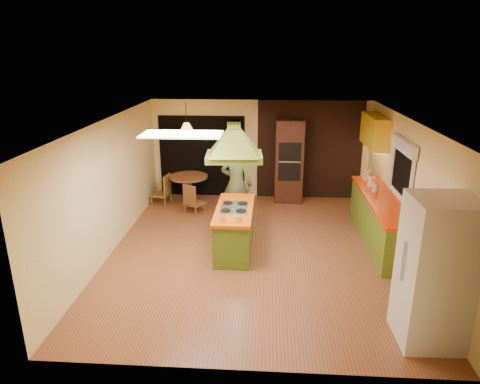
# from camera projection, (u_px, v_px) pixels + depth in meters

# --- Properties ---
(ground) EXTENTS (6.50, 6.50, 0.00)m
(ground) POSITION_uv_depth(u_px,v_px,m) (256.00, 250.00, 8.25)
(ground) COLOR #965431
(ground) RESTS_ON ground
(room_walls) EXTENTS (5.50, 6.50, 6.50)m
(room_walls) POSITION_uv_depth(u_px,v_px,m) (257.00, 189.00, 7.86)
(room_walls) COLOR #FFF1B6
(room_walls) RESTS_ON ground
(ceiling_plane) EXTENTS (6.50, 6.50, 0.00)m
(ceiling_plane) POSITION_uv_depth(u_px,v_px,m) (257.00, 121.00, 7.46)
(ceiling_plane) COLOR silver
(ceiling_plane) RESTS_ON room_walls
(brick_panel) EXTENTS (2.64, 0.03, 2.50)m
(brick_panel) POSITION_uv_depth(u_px,v_px,m) (309.00, 150.00, 10.83)
(brick_panel) COLOR #381E14
(brick_panel) RESTS_ON ground
(nook_opening) EXTENTS (2.20, 0.03, 2.10)m
(nook_opening) POSITION_uv_depth(u_px,v_px,m) (202.00, 156.00, 11.07)
(nook_opening) COLOR black
(nook_opening) RESTS_ON ground
(right_counter) EXTENTS (0.62, 3.05, 0.92)m
(right_counter) POSITION_uv_depth(u_px,v_px,m) (380.00, 220.00, 8.52)
(right_counter) COLOR olive
(right_counter) RESTS_ON ground
(upper_cabinets) EXTENTS (0.34, 1.40, 0.70)m
(upper_cabinets) POSITION_uv_depth(u_px,v_px,m) (375.00, 131.00, 9.55)
(upper_cabinets) COLOR yellow
(upper_cabinets) RESTS_ON room_walls
(window_right) EXTENTS (0.12, 1.35, 1.06)m
(window_right) POSITION_uv_depth(u_px,v_px,m) (403.00, 159.00, 7.90)
(window_right) COLOR black
(window_right) RESTS_ON room_walls
(fluor_panel) EXTENTS (1.20, 0.60, 0.03)m
(fluor_panel) POSITION_uv_depth(u_px,v_px,m) (182.00, 134.00, 6.39)
(fluor_panel) COLOR white
(fluor_panel) RESTS_ON ceiling_plane
(kitchen_island) EXTENTS (0.70, 1.72, 0.88)m
(kitchen_island) POSITION_uv_depth(u_px,v_px,m) (234.00, 229.00, 8.15)
(kitchen_island) COLOR #55761D
(kitchen_island) RESTS_ON ground
(range_hood) EXTENTS (1.05, 0.79, 0.79)m
(range_hood) POSITION_uv_depth(u_px,v_px,m) (234.00, 135.00, 7.57)
(range_hood) COLOR #566C1B
(range_hood) RESTS_ON ceiling_plane
(man) EXTENTS (0.78, 0.61, 1.89)m
(man) POSITION_uv_depth(u_px,v_px,m) (236.00, 184.00, 9.13)
(man) COLOR #47522B
(man) RESTS_ON ground
(refrigerator) EXTENTS (0.85, 0.80, 2.00)m
(refrigerator) POSITION_uv_depth(u_px,v_px,m) (436.00, 272.00, 5.44)
(refrigerator) COLOR white
(refrigerator) RESTS_ON ground
(wall_oven) EXTENTS (0.69, 0.60, 2.08)m
(wall_oven) POSITION_uv_depth(u_px,v_px,m) (289.00, 161.00, 10.66)
(wall_oven) COLOR #4A2617
(wall_oven) RESTS_ON ground
(dining_table) EXTENTS (0.94, 0.94, 0.71)m
(dining_table) POSITION_uv_depth(u_px,v_px,m) (189.00, 184.00, 10.65)
(dining_table) COLOR brown
(dining_table) RESTS_ON ground
(chair_left) EXTENTS (0.48, 0.48, 0.76)m
(chair_left) POSITION_uv_depth(u_px,v_px,m) (161.00, 189.00, 10.64)
(chair_left) COLOR brown
(chair_left) RESTS_ON ground
(chair_near) EXTENTS (0.55, 0.55, 0.72)m
(chair_near) POSITION_uv_depth(u_px,v_px,m) (195.00, 198.00, 10.06)
(chair_near) COLOR brown
(chair_near) RESTS_ON ground
(pendant_lamp) EXTENTS (0.40, 0.40, 0.24)m
(pendant_lamp) POSITION_uv_depth(u_px,v_px,m) (187.00, 128.00, 10.20)
(pendant_lamp) COLOR #FF9E3F
(pendant_lamp) RESTS_ON ceiling_plane
(canister_large) EXTENTS (0.16, 0.16, 0.22)m
(canister_large) POSITION_uv_depth(u_px,v_px,m) (367.00, 175.00, 9.49)
(canister_large) COLOR beige
(canister_large) RESTS_ON right_counter
(canister_medium) EXTENTS (0.16, 0.16, 0.20)m
(canister_medium) POSITION_uv_depth(u_px,v_px,m) (371.00, 182.00, 9.07)
(canister_medium) COLOR #FFEDCD
(canister_medium) RESTS_ON right_counter
(canister_small) EXTENTS (0.15, 0.15, 0.18)m
(canister_small) POSITION_uv_depth(u_px,v_px,m) (375.00, 188.00, 8.70)
(canister_small) COLOR beige
(canister_small) RESTS_ON right_counter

